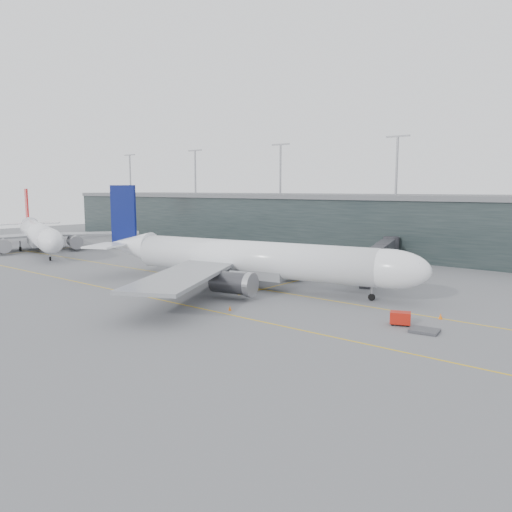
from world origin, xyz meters
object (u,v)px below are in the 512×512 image
Objects in this scene: jet_bridge at (388,254)px; second_aircraft at (39,234)px; gse_cart at (400,318)px; main_aircraft at (248,259)px.

second_aircraft reaches higher than jet_bridge.
second_aircraft is at bearing 153.93° from gse_cart.
jet_bridge is at bearing 95.65° from gse_cart.
gse_cart is at bearing -79.89° from jet_bridge.
main_aircraft is at bearing -136.02° from jet_bridge.
second_aircraft is 20.17× the size of gse_cart.
gse_cart is at bearing 16.29° from second_aircraft.
second_aircraft is 105.84m from gse_cart.
gse_cart is (105.44, -8.32, -3.77)m from second_aircraft.
main_aircraft is at bearing 146.40° from gse_cart.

